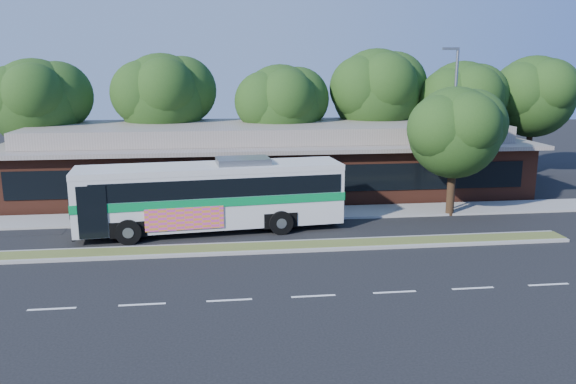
{
  "coord_description": "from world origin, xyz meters",
  "views": [
    {
      "loc": [
        -3.2,
        -23.55,
        7.99
      ],
      "look_at": [
        0.1,
        3.3,
        2.0
      ],
      "focal_mm": 35.0,
      "sensor_mm": 36.0,
      "label": 1
    }
  ],
  "objects_px": {
    "transit_bus": "(212,191)",
    "sidewalk_tree": "(460,130)",
    "lamp_post": "(453,125)",
    "sedan": "(120,196)"
  },
  "relations": [
    {
      "from": "sedan",
      "to": "sidewalk_tree",
      "type": "height_order",
      "value": "sidewalk_tree"
    },
    {
      "from": "transit_bus",
      "to": "sidewalk_tree",
      "type": "distance_m",
      "value": 13.72
    },
    {
      "from": "lamp_post",
      "to": "sedan",
      "type": "relative_size",
      "value": 1.76
    },
    {
      "from": "transit_bus",
      "to": "sidewalk_tree",
      "type": "relative_size",
      "value": 1.87
    },
    {
      "from": "lamp_post",
      "to": "sidewalk_tree",
      "type": "distance_m",
      "value": 0.64
    },
    {
      "from": "transit_bus",
      "to": "sedan",
      "type": "xyz_separation_m",
      "value": [
        -5.39,
        5.21,
        -1.28
      ]
    },
    {
      "from": "transit_bus",
      "to": "sidewalk_tree",
      "type": "height_order",
      "value": "sidewalk_tree"
    },
    {
      "from": "transit_bus",
      "to": "sedan",
      "type": "height_order",
      "value": "transit_bus"
    },
    {
      "from": "sedan",
      "to": "sidewalk_tree",
      "type": "distance_m",
      "value": 19.5
    },
    {
      "from": "transit_bus",
      "to": "sidewalk_tree",
      "type": "xyz_separation_m",
      "value": [
        13.36,
        1.61,
        2.67
      ]
    }
  ]
}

